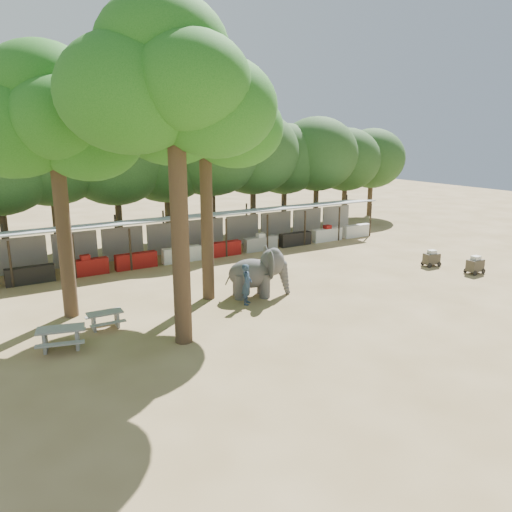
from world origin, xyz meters
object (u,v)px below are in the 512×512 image
yard_tree_center (168,82)px  handler (247,284)px  elephant (259,272)px  cart_front (475,265)px  cart_back (432,258)px  yard_tree_left (48,116)px  picnic_table_far (105,318)px  yard_tree_back (199,110)px  picnic_table_near (61,335)px

yard_tree_center → handler: 9.56m
elephant → cart_front: bearing=7.2°
handler → cart_front: handler is taller
handler → cart_back: handler is taller
yard_tree_left → yard_tree_center: 5.92m
yard_tree_center → picnic_table_far: bearing=127.4°
yard_tree_left → yard_tree_back: 6.09m
elephant → picnic_table_near: elephant is taller
yard_tree_center → cart_back: yard_tree_center is taller
yard_tree_center → picnic_table_near: size_ratio=6.16×
yard_tree_center → picnic_table_far: size_ratio=8.50×
handler → cart_back: size_ratio=1.77×
picnic_table_near → cart_back: cart_back is taller
cart_front → cart_back: (-0.78, 2.31, -0.02)m
elephant → cart_back: size_ratio=2.94×
yard_tree_back → handler: bearing=-55.2°
cart_front → yard_tree_center: bearing=179.3°
yard_tree_left → cart_front: (20.54, -5.07, -7.71)m
handler → cart_back: 12.50m
picnic_table_near → cart_front: size_ratio=1.92×
yard_tree_left → yard_tree_center: bearing=-59.0°
yard_tree_left → cart_back: bearing=-8.0°
yard_tree_back → cart_front: 17.11m
yard_tree_center → cart_back: size_ratio=11.39×
handler → picnic_table_near: handler is taller
yard_tree_left → elephant: (8.34, -2.10, -7.04)m
yard_tree_center → yard_tree_back: 5.04m
yard_tree_center → picnic_table_far: 9.37m
elephant → picnic_table_far: (-7.35, -0.27, -0.71)m
cart_front → cart_back: cart_front is taller
yard_tree_left → handler: size_ratio=5.90×
yard_tree_back → cart_back: (13.76, -1.77, -8.07)m
picnic_table_near → handler: bearing=20.0°
handler → picnic_table_near: bearing=136.5°
yard_tree_left → cart_back: yard_tree_left is taller
yard_tree_left → picnic_table_near: yard_tree_left is taller
yard_tree_back → picnic_table_near: yard_tree_back is taller
picnic_table_far → yard_tree_back: bearing=17.6°
elephant → handler: 1.31m
yard_tree_center → elephant: 10.08m
elephant → cart_back: bearing=17.6°
elephant → cart_front: (12.20, -2.97, -0.67)m
yard_tree_left → elephant: size_ratio=3.54×
handler → cart_back: (12.49, 0.05, -0.47)m
elephant → yard_tree_left: bearing=-173.2°
cart_front → picnic_table_near: bearing=175.5°
handler → picnic_table_near: size_ratio=0.96×
yard_tree_center → handler: (4.26, 2.18, -8.27)m
elephant → handler: (-1.07, -0.72, -0.22)m
handler → yard_tree_left: bearing=110.2°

